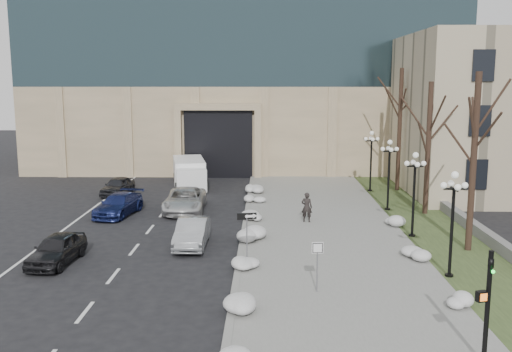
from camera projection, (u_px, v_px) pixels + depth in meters
The scene contains 32 objects.
ground at pixel (257, 338), 19.22m from camera, with size 160.00×160.00×0.00m, color black.
sidewalk at pixel (322, 229), 32.94m from camera, with size 9.00×40.00×0.12m, color gray.
curb at pixel (244, 229), 33.03m from camera, with size 0.30×40.00×0.14m, color gray.
grass_strip at pixel (435, 230), 32.82m from camera, with size 4.00×40.00×0.10m, color #314221.
stone_wall at pixel (459, 217), 34.70m from camera, with size 0.50×30.00×0.70m, color gray.
car_a at pixel (57, 249), 26.89m from camera, with size 1.67×4.14×1.41m, color black.
car_b at pixel (192, 233), 29.72m from camera, with size 1.52×4.36×1.44m, color #A8ABB0.
car_c at pixel (119, 205), 36.56m from camera, with size 1.92×4.72×1.37m, color navy.
car_d at pixel (185, 200), 37.59m from camera, with size 2.54×5.50×1.53m, color silver.
car_e at pixel (118, 186), 43.06m from camera, with size 1.60×3.97×1.35m, color #2C2D31.
pedestrian at pixel (307, 207), 34.33m from camera, with size 0.66×0.43×1.81m, color black.
box_truck at pixel (189, 174), 46.47m from camera, with size 3.60×7.18×2.18m.
one_way_sign at pixel (250, 222), 26.26m from camera, with size 0.96×0.30×2.55m.
keep_sign at pixel (317, 256), 22.84m from camera, with size 0.47×0.09×2.19m.
traffic_signal at pixel (486, 311), 16.90m from camera, with size 0.63×0.83×3.67m.
snow_clump_b at pixel (235, 304), 21.30m from camera, with size 1.10×1.60×0.36m, color silver.
snow_clump_c at pixel (245, 267), 25.63m from camera, with size 1.10×1.60×0.36m, color silver.
snow_clump_d at pixel (249, 237), 30.43m from camera, with size 1.10×1.60×0.36m, color silver.
snow_clump_e at pixel (254, 217), 34.99m from camera, with size 1.10×1.60×0.36m, color silver.
snow_clump_f at pixel (254, 200), 39.93m from camera, with size 1.10×1.60×0.36m, color silver.
snow_clump_g at pixel (253, 189), 43.68m from camera, with size 1.10×1.60×0.36m, color silver.
snow_clump_h at pixel (457, 301), 21.67m from camera, with size 1.10×1.60×0.36m, color silver.
snow_clump_i at pixel (421, 255), 27.30m from camera, with size 1.10×1.60×0.36m, color silver.
snow_clump_j at pixel (393, 223), 33.48m from camera, with size 1.10×1.60×0.36m, color silver.
snow_clump_k at pixel (254, 190), 43.65m from camera, with size 1.10×1.60×0.36m, color silver.
lamppost_a at pixel (453, 210), 24.46m from camera, with size 1.18×1.18×4.76m.
lamppost_b at pixel (414, 183), 30.87m from camera, with size 1.18×1.18×4.76m.
lamppost_c at pixel (389, 165), 37.28m from camera, with size 1.18×1.18×4.76m.
lamppost_d at pixel (371, 153), 43.68m from camera, with size 1.18×1.18×4.76m.
tree_near at pixel (475, 137), 27.90m from camera, with size 3.20×3.20×9.00m.
tree_mid at pixel (429, 130), 35.84m from camera, with size 3.20×3.20×8.50m.
tree_far at pixel (400, 112), 43.62m from camera, with size 3.20×3.20×9.50m.
Camera 1 is at (0.30, -18.04, 8.58)m, focal length 40.00 mm.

